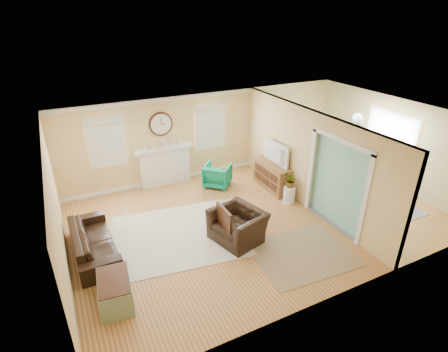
{
  "coord_description": "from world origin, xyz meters",
  "views": [
    {
      "loc": [
        -4.15,
        -6.47,
        4.85
      ],
      "look_at": [
        -0.8,
        0.3,
        1.2
      ],
      "focal_mm": 28.0,
      "sensor_mm": 36.0,
      "label": 1
    }
  ],
  "objects_px": {
    "eames_chair": "(238,225)",
    "dining_table": "(347,188)",
    "sofa": "(93,241)",
    "green_chair": "(217,175)",
    "credenza": "(272,176)"
  },
  "relations": [
    {
      "from": "credenza",
      "to": "dining_table",
      "type": "relative_size",
      "value": 0.74
    },
    {
      "from": "sofa",
      "to": "credenza",
      "type": "distance_m",
      "value": 5.22
    },
    {
      "from": "eames_chair",
      "to": "dining_table",
      "type": "relative_size",
      "value": 0.61
    },
    {
      "from": "green_chair",
      "to": "credenza",
      "type": "distance_m",
      "value": 1.62
    },
    {
      "from": "sofa",
      "to": "dining_table",
      "type": "relative_size",
      "value": 1.14
    },
    {
      "from": "dining_table",
      "to": "credenza",
      "type": "bearing_deg",
      "value": 38.62
    },
    {
      "from": "sofa",
      "to": "credenza",
      "type": "bearing_deg",
      "value": -81.84
    },
    {
      "from": "eames_chair",
      "to": "dining_table",
      "type": "bearing_deg",
      "value": 79.36
    },
    {
      "from": "credenza",
      "to": "dining_table",
      "type": "distance_m",
      "value": 2.12
    },
    {
      "from": "sofa",
      "to": "green_chair",
      "type": "xyz_separation_m",
      "value": [
        3.79,
        1.73,
        0.04
      ]
    },
    {
      "from": "green_chair",
      "to": "dining_table",
      "type": "height_order",
      "value": "green_chair"
    },
    {
      "from": "sofa",
      "to": "credenza",
      "type": "relative_size",
      "value": 1.53
    },
    {
      "from": "sofa",
      "to": "green_chair",
      "type": "height_order",
      "value": "green_chair"
    },
    {
      "from": "green_chair",
      "to": "eames_chair",
      "type": "bearing_deg",
      "value": 117.33
    },
    {
      "from": "credenza",
      "to": "dining_table",
      "type": "height_order",
      "value": "credenza"
    }
  ]
}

